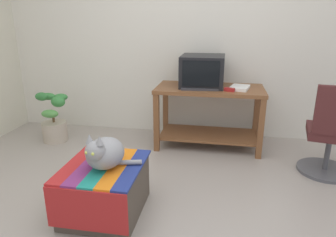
{
  "coord_description": "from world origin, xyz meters",
  "views": [
    {
      "loc": [
        0.4,
        -1.81,
        1.42
      ],
      "look_at": [
        -0.07,
        0.85,
        0.55
      ],
      "focal_mm": 32.62,
      "sensor_mm": 36.0,
      "label": 1
    }
  ],
  "objects_px": {
    "potted_plant": "(54,122)",
    "office_chair": "(331,137)",
    "stapler": "(229,90)",
    "desk": "(209,107)",
    "ottoman_with_blanket": "(105,189)",
    "book": "(240,88)",
    "tv_monitor": "(203,71)",
    "keyboard": "(200,88)",
    "cat": "(104,153)"
  },
  "relations": [
    {
      "from": "book",
      "to": "ottoman_with_blanket",
      "type": "distance_m",
      "value": 1.84
    },
    {
      "from": "potted_plant",
      "to": "office_chair",
      "type": "xyz_separation_m",
      "value": [
        3.01,
        -0.34,
        0.14
      ]
    },
    {
      "from": "tv_monitor",
      "to": "desk",
      "type": "bearing_deg",
      "value": -31.12
    },
    {
      "from": "tv_monitor",
      "to": "potted_plant",
      "type": "height_order",
      "value": "tv_monitor"
    },
    {
      "from": "ottoman_with_blanket",
      "to": "cat",
      "type": "height_order",
      "value": "cat"
    },
    {
      "from": "desk",
      "to": "tv_monitor",
      "type": "bearing_deg",
      "value": 148.88
    },
    {
      "from": "tv_monitor",
      "to": "book",
      "type": "height_order",
      "value": "tv_monitor"
    },
    {
      "from": "book",
      "to": "potted_plant",
      "type": "bearing_deg",
      "value": -162.65
    },
    {
      "from": "ottoman_with_blanket",
      "to": "office_chair",
      "type": "xyz_separation_m",
      "value": [
        1.87,
        0.95,
        0.19
      ]
    },
    {
      "from": "cat",
      "to": "tv_monitor",
      "type": "bearing_deg",
      "value": 81.82
    },
    {
      "from": "stapler",
      "to": "keyboard",
      "type": "bearing_deg",
      "value": 105.0
    },
    {
      "from": "keyboard",
      "to": "tv_monitor",
      "type": "bearing_deg",
      "value": 81.54
    },
    {
      "from": "desk",
      "to": "office_chair",
      "type": "xyz_separation_m",
      "value": [
        1.16,
        -0.53,
        -0.09
      ]
    },
    {
      "from": "desk",
      "to": "ottoman_with_blanket",
      "type": "height_order",
      "value": "desk"
    },
    {
      "from": "keyboard",
      "to": "book",
      "type": "bearing_deg",
      "value": 7.0
    },
    {
      "from": "ottoman_with_blanket",
      "to": "office_chair",
      "type": "height_order",
      "value": "office_chair"
    },
    {
      "from": "desk",
      "to": "potted_plant",
      "type": "relative_size",
      "value": 1.94
    },
    {
      "from": "tv_monitor",
      "to": "potted_plant",
      "type": "distance_m",
      "value": 1.88
    },
    {
      "from": "book",
      "to": "stapler",
      "type": "height_order",
      "value": "stapler"
    },
    {
      "from": "stapler",
      "to": "potted_plant",
      "type": "bearing_deg",
      "value": 112.3
    },
    {
      "from": "desk",
      "to": "potted_plant",
      "type": "bearing_deg",
      "value": -173.73
    },
    {
      "from": "ottoman_with_blanket",
      "to": "office_chair",
      "type": "bearing_deg",
      "value": 26.9
    },
    {
      "from": "cat",
      "to": "stapler",
      "type": "bearing_deg",
      "value": 68.66
    },
    {
      "from": "potted_plant",
      "to": "office_chair",
      "type": "distance_m",
      "value": 3.04
    },
    {
      "from": "desk",
      "to": "tv_monitor",
      "type": "relative_size",
      "value": 2.38
    },
    {
      "from": "cat",
      "to": "ottoman_with_blanket",
      "type": "bearing_deg",
      "value": 139.96
    },
    {
      "from": "potted_plant",
      "to": "office_chair",
      "type": "bearing_deg",
      "value": -6.49
    },
    {
      "from": "ottoman_with_blanket",
      "to": "cat",
      "type": "relative_size",
      "value": 1.63
    },
    {
      "from": "potted_plant",
      "to": "stapler",
      "type": "xyz_separation_m",
      "value": [
        2.06,
        0.01,
        0.47
      ]
    },
    {
      "from": "potted_plant",
      "to": "keyboard",
      "type": "bearing_deg",
      "value": 1.69
    },
    {
      "from": "desk",
      "to": "office_chair",
      "type": "bearing_deg",
      "value": -24.2
    },
    {
      "from": "tv_monitor",
      "to": "potted_plant",
      "type": "relative_size",
      "value": 0.81
    },
    {
      "from": "tv_monitor",
      "to": "keyboard",
      "type": "bearing_deg",
      "value": -93.26
    },
    {
      "from": "book",
      "to": "office_chair",
      "type": "bearing_deg",
      "value": -16.39
    },
    {
      "from": "tv_monitor",
      "to": "book",
      "type": "bearing_deg",
      "value": -13.71
    },
    {
      "from": "book",
      "to": "keyboard",
      "type": "bearing_deg",
      "value": -154.57
    },
    {
      "from": "potted_plant",
      "to": "ottoman_with_blanket",
      "type": "bearing_deg",
      "value": -48.4
    },
    {
      "from": "tv_monitor",
      "to": "ottoman_with_blanket",
      "type": "distance_m",
      "value": 1.79
    },
    {
      "from": "potted_plant",
      "to": "stapler",
      "type": "bearing_deg",
      "value": 0.36
    },
    {
      "from": "cat",
      "to": "keyboard",
      "type": "bearing_deg",
      "value": 79.68
    },
    {
      "from": "potted_plant",
      "to": "office_chair",
      "type": "height_order",
      "value": "office_chair"
    },
    {
      "from": "ottoman_with_blanket",
      "to": "keyboard",
      "type": "bearing_deg",
      "value": 65.87
    },
    {
      "from": "keyboard",
      "to": "ottoman_with_blanket",
      "type": "xyz_separation_m",
      "value": [
        -0.6,
        -1.34,
        -0.51
      ]
    },
    {
      "from": "desk",
      "to": "keyboard",
      "type": "xyz_separation_m",
      "value": [
        -0.1,
        -0.14,
        0.24
      ]
    },
    {
      "from": "tv_monitor",
      "to": "cat",
      "type": "xyz_separation_m",
      "value": [
        -0.58,
        -1.58,
        -0.35
      ]
    },
    {
      "from": "ottoman_with_blanket",
      "to": "stapler",
      "type": "distance_m",
      "value": 1.68
    },
    {
      "from": "tv_monitor",
      "to": "cat",
      "type": "height_order",
      "value": "tv_monitor"
    },
    {
      "from": "keyboard",
      "to": "office_chair",
      "type": "distance_m",
      "value": 1.37
    },
    {
      "from": "keyboard",
      "to": "ottoman_with_blanket",
      "type": "bearing_deg",
      "value": -118.92
    },
    {
      "from": "keyboard",
      "to": "cat",
      "type": "distance_m",
      "value": 1.51
    }
  ]
}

